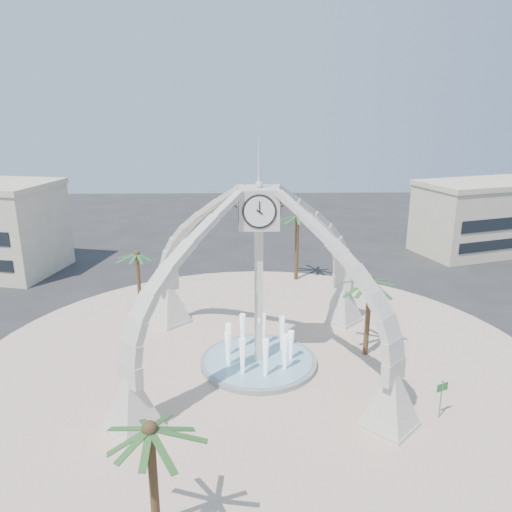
{
  "coord_description": "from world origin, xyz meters",
  "views": [
    {
      "loc": [
        -0.91,
        -30.74,
        17.22
      ],
      "look_at": [
        -0.13,
        2.0,
        7.26
      ],
      "focal_mm": 35.0,
      "sensor_mm": 36.0,
      "label": 1
    }
  ],
  "objects_px": {
    "palm_east": "(370,281)",
    "street_sign": "(442,392)",
    "palm_north": "(297,216)",
    "palm_south": "(150,431)",
    "fountain": "(259,361)",
    "palm_west": "(137,255)",
    "clock_tower": "(259,276)"
  },
  "relations": [
    {
      "from": "palm_east",
      "to": "street_sign",
      "type": "distance_m",
      "value": 8.95
    },
    {
      "from": "palm_north",
      "to": "palm_south",
      "type": "bearing_deg",
      "value": -105.22
    },
    {
      "from": "palm_north",
      "to": "palm_south",
      "type": "xyz_separation_m",
      "value": [
        -8.81,
        -32.37,
        -0.97
      ]
    },
    {
      "from": "fountain",
      "to": "palm_west",
      "type": "height_order",
      "value": "palm_west"
    },
    {
      "from": "palm_east",
      "to": "street_sign",
      "type": "bearing_deg",
      "value": -72.39
    },
    {
      "from": "palm_west",
      "to": "street_sign",
      "type": "bearing_deg",
      "value": -36.2
    },
    {
      "from": "street_sign",
      "to": "clock_tower",
      "type": "bearing_deg",
      "value": 122.9
    },
    {
      "from": "clock_tower",
      "to": "palm_south",
      "type": "xyz_separation_m",
      "value": [
        -4.47,
        -14.9,
        -0.84
      ]
    },
    {
      "from": "palm_west",
      "to": "palm_south",
      "type": "distance_m",
      "value": 23.6
    },
    {
      "from": "palm_west",
      "to": "street_sign",
      "type": "height_order",
      "value": "palm_west"
    },
    {
      "from": "palm_west",
      "to": "palm_east",
      "type": "bearing_deg",
      "value": -21.42
    },
    {
      "from": "palm_north",
      "to": "palm_south",
      "type": "relative_size",
      "value": 1.16
    },
    {
      "from": "palm_north",
      "to": "palm_east",
      "type": "bearing_deg",
      "value": -78.22
    },
    {
      "from": "street_sign",
      "to": "palm_east",
      "type": "bearing_deg",
      "value": 82.61
    },
    {
      "from": "clock_tower",
      "to": "palm_west",
      "type": "height_order",
      "value": "clock_tower"
    },
    {
      "from": "fountain",
      "to": "palm_west",
      "type": "bearing_deg",
      "value": 139.92
    },
    {
      "from": "fountain",
      "to": "palm_south",
      "type": "distance_m",
      "value": 16.45
    },
    {
      "from": "palm_west",
      "to": "palm_north",
      "type": "distance_m",
      "value": 16.86
    },
    {
      "from": "fountain",
      "to": "palm_north",
      "type": "relative_size",
      "value": 1.06
    },
    {
      "from": "palm_west",
      "to": "palm_north",
      "type": "height_order",
      "value": "palm_north"
    },
    {
      "from": "palm_east",
      "to": "fountain",
      "type": "bearing_deg",
      "value": -170.32
    },
    {
      "from": "palm_west",
      "to": "street_sign",
      "type": "distance_m",
      "value": 24.84
    },
    {
      "from": "palm_west",
      "to": "palm_south",
      "type": "bearing_deg",
      "value": -77.3
    },
    {
      "from": "palm_east",
      "to": "palm_south",
      "type": "xyz_separation_m",
      "value": [
        -12.18,
        -16.21,
        0.03
      ]
    },
    {
      "from": "palm_north",
      "to": "palm_west",
      "type": "bearing_deg",
      "value": -146.28
    },
    {
      "from": "fountain",
      "to": "palm_south",
      "type": "xyz_separation_m",
      "value": [
        -4.47,
        -14.9,
        5.36
      ]
    },
    {
      "from": "palm_east",
      "to": "palm_south",
      "type": "distance_m",
      "value": 20.28
    },
    {
      "from": "palm_south",
      "to": "street_sign",
      "type": "xyz_separation_m",
      "value": [
        14.61,
        8.53,
        -3.93
      ]
    },
    {
      "from": "palm_west",
      "to": "street_sign",
      "type": "xyz_separation_m",
      "value": [
        19.8,
        -14.49,
        -3.86
      ]
    },
    {
      "from": "palm_south",
      "to": "palm_north",
      "type": "bearing_deg",
      "value": 74.78
    },
    {
      "from": "clock_tower",
      "to": "street_sign",
      "type": "relative_size",
      "value": 7.44
    },
    {
      "from": "palm_east",
      "to": "palm_south",
      "type": "height_order",
      "value": "same"
    }
  ]
}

